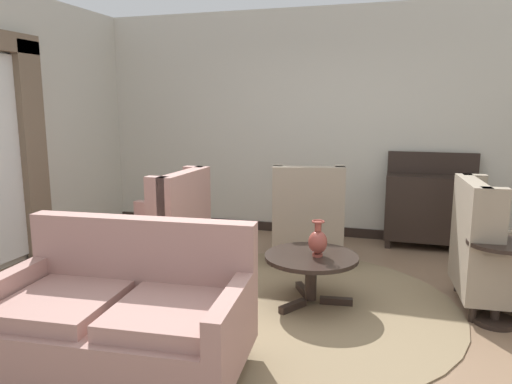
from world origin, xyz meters
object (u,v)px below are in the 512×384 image
(armchair_back_corner, at_px, (162,234))
(side_table, at_px, (499,275))
(settee, at_px, (122,313))
(armchair_near_sideboard, at_px, (496,256))
(porcelain_vase, at_px, (318,241))
(armchair_far_left, at_px, (307,221))
(coffee_table, at_px, (311,265))
(sideboard, at_px, (430,207))

(armchair_back_corner, relative_size, side_table, 1.63)
(settee, bearing_deg, armchair_near_sideboard, 31.17)
(porcelain_vase, distance_m, armchair_far_left, 1.20)
(coffee_table, xyz_separation_m, sideboard, (1.06, 2.03, 0.15))
(porcelain_vase, bearing_deg, coffee_table, 161.84)
(settee, xyz_separation_m, armchair_near_sideboard, (2.45, 1.77, 0.06))
(coffee_table, bearing_deg, side_table, 1.78)
(porcelain_vase, distance_m, settee, 1.73)
(armchair_near_sideboard, distance_m, side_table, 0.33)
(armchair_back_corner, bearing_deg, porcelain_vase, 83.97)
(armchair_far_left, relative_size, sideboard, 0.95)
(armchair_far_left, bearing_deg, settee, 62.65)
(coffee_table, height_order, armchair_back_corner, armchair_back_corner)
(coffee_table, bearing_deg, armchair_near_sideboard, 13.91)
(side_table, bearing_deg, settee, -149.20)
(armchair_back_corner, height_order, armchair_far_left, same)
(coffee_table, distance_m, armchair_far_left, 1.17)
(coffee_table, distance_m, armchair_near_sideboard, 1.54)
(armchair_far_left, xyz_separation_m, side_table, (1.71, -1.09, -0.06))
(porcelain_vase, height_order, side_table, porcelain_vase)
(armchair_near_sideboard, height_order, sideboard, sideboard)
(armchair_near_sideboard, bearing_deg, coffee_table, 99.81)
(armchair_far_left, distance_m, sideboard, 1.59)
(armchair_back_corner, xyz_separation_m, armchair_far_left, (1.27, 0.94, 0.01))
(armchair_back_corner, distance_m, armchair_far_left, 1.58)
(settee, relative_size, armchair_near_sideboard, 1.53)
(porcelain_vase, height_order, armchair_far_left, armchair_far_left)
(porcelain_vase, bearing_deg, armchair_near_sideboard, 15.08)
(porcelain_vase, height_order, armchair_near_sideboard, armchair_near_sideboard)
(armchair_near_sideboard, relative_size, side_table, 1.64)
(side_table, relative_size, sideboard, 0.58)
(porcelain_vase, xyz_separation_m, side_table, (1.41, 0.06, -0.17))
(porcelain_vase, distance_m, armchair_near_sideboard, 1.49)
(side_table, bearing_deg, sideboard, 101.53)
(armchair_near_sideboard, relative_size, armchair_far_left, 1.01)
(coffee_table, bearing_deg, sideboard, 62.50)
(coffee_table, relative_size, armchair_back_corner, 0.74)
(coffee_table, relative_size, armchair_far_left, 0.74)
(settee, distance_m, armchair_back_corner, 1.69)
(side_table, bearing_deg, armchair_far_left, 147.56)
(armchair_near_sideboard, distance_m, sideboard, 1.72)
(settee, xyz_separation_m, sideboard, (2.02, 3.43, 0.11))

